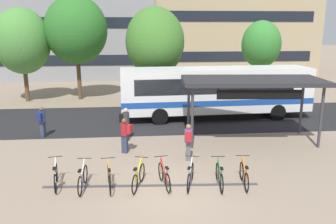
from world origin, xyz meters
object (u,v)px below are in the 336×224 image
object	(u,v)px
parked_bicycle_red_4	(164,176)
street_tree_3	(261,44)
parked_bicycle_orange_2	(109,178)
commuter_red_pack_3	(188,140)
parked_bicycle_orange_7	(244,176)
street_tree_1	(155,42)
street_tree_0	(22,41)
parked_bicycle_white_1	(83,179)
street_tree_2	(76,30)
commuter_red_pack_0	(125,133)
parked_bicycle_yellow_3	(138,177)
commuter_black_pack_2	(125,122)
parked_bicycle_white_0	(56,177)
transit_shelter	(253,83)
parked_bicycle_green_6	(219,177)
city_bus	(217,90)
commuter_navy_pack_1	(42,120)
parked_bicycle_silver_5	(190,176)

from	to	relation	value
parked_bicycle_red_4	street_tree_3	distance (m)	19.79
parked_bicycle_orange_2	street_tree_3	world-z (taller)	street_tree_3
parked_bicycle_red_4	commuter_red_pack_3	world-z (taller)	commuter_red_pack_3
parked_bicycle_orange_7	street_tree_1	bearing A→B (deg)	17.18
parked_bicycle_red_4	street_tree_0	distance (m)	19.08
parked_bicycle_white_1	street_tree_2	xyz separation A→B (m)	(-2.64, 16.33, 5.11)
parked_bicycle_orange_7	commuter_red_pack_0	bearing A→B (deg)	56.87
parked_bicycle_yellow_3	commuter_black_pack_2	world-z (taller)	commuter_black_pack_2
parked_bicycle_white_0	transit_shelter	size ratio (longest dim) A/B	0.24
parked_bicycle_green_6	parked_bicycle_orange_2	bearing A→B (deg)	91.98
parked_bicycle_white_0	street_tree_1	xyz separation A→B (m)	(4.39, 13.80, 4.25)
city_bus	commuter_navy_pack_1	distance (m)	10.63
commuter_red_pack_0	parked_bicycle_red_4	bearing A→B (deg)	135.94
parked_bicycle_orange_7	commuter_red_pack_0	size ratio (longest dim) A/B	1.04
parked_bicycle_green_6	street_tree_0	size ratio (longest dim) A/B	0.24
commuter_red_pack_0	street_tree_2	size ratio (longest dim) A/B	0.20
street_tree_3	parked_bicycle_white_0	bearing A→B (deg)	-129.08
parked_bicycle_white_1	street_tree_0	size ratio (longest dim) A/B	0.24
parked_bicycle_orange_2	commuter_black_pack_2	xyz separation A→B (m)	(0.43, 5.45, 0.60)
street_tree_1	street_tree_3	world-z (taller)	street_tree_1
parked_bicycle_silver_5	parked_bicycle_green_6	size ratio (longest dim) A/B	0.97
commuter_navy_pack_1	commuter_red_pack_3	bearing A→B (deg)	-102.50
city_bus	parked_bicycle_yellow_3	xyz separation A→B (m)	(-5.06, -9.62, -1.39)
city_bus	parked_bicycle_red_4	xyz separation A→B (m)	(-4.12, -9.61, -1.39)
parked_bicycle_yellow_3	street_tree_1	size ratio (longest dim) A/B	0.23
transit_shelter	street_tree_1	world-z (taller)	street_tree_1
parked_bicycle_red_4	parked_bicycle_green_6	bearing A→B (deg)	-106.02
parked_bicycle_silver_5	transit_shelter	xyz separation A→B (m)	(3.85, 4.96, 2.63)
commuter_navy_pack_1	street_tree_3	bearing A→B (deg)	-39.67
city_bus	parked_bicycle_yellow_3	bearing A→B (deg)	-120.32
parked_bicycle_red_4	street_tree_2	xyz separation A→B (m)	(-5.58, 16.36, 5.11)
parked_bicycle_white_1	commuter_black_pack_2	bearing A→B (deg)	-12.02
parked_bicycle_yellow_3	street_tree_0	bearing A→B (deg)	43.89
commuter_red_pack_0	street_tree_0	xyz separation A→B (m)	(-8.09, 12.34, 3.70)
commuter_black_pack_2	commuter_red_pack_3	world-z (taller)	commuter_black_pack_2
parked_bicycle_silver_5	street_tree_1	bearing A→B (deg)	17.98
parked_bicycle_orange_2	transit_shelter	size ratio (longest dim) A/B	0.24
transit_shelter	street_tree_0	size ratio (longest dim) A/B	1.00
parked_bicycle_silver_5	street_tree_2	bearing A→B (deg)	37.57
commuter_red_pack_0	parked_bicycle_white_0	bearing A→B (deg)	76.44
parked_bicycle_white_0	commuter_red_pack_3	world-z (taller)	commuter_red_pack_3
city_bus	parked_bicycle_yellow_3	size ratio (longest dim) A/B	7.24
parked_bicycle_red_4	parked_bicycle_green_6	size ratio (longest dim) A/B	0.99
street_tree_2	commuter_red_pack_3	bearing A→B (deg)	-63.96
parked_bicycle_white_0	commuter_red_pack_3	xyz separation A→B (m)	(5.19, 2.10, 0.56)
parked_bicycle_orange_2	commuter_red_pack_3	world-z (taller)	commuter_red_pack_3
commuter_red_pack_0	commuter_black_pack_2	bearing A→B (deg)	-65.39
commuter_red_pack_3	street_tree_3	bearing A→B (deg)	-21.39
parked_bicycle_white_0	street_tree_0	size ratio (longest dim) A/B	0.24
transit_shelter	commuter_red_pack_0	xyz separation A→B (m)	(-6.32, -1.29, -2.06)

